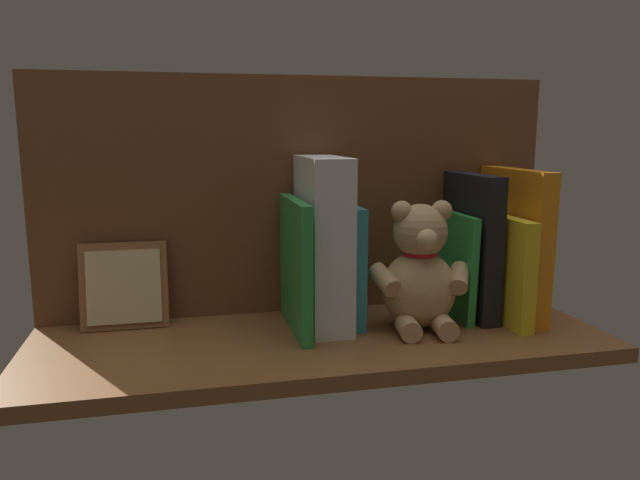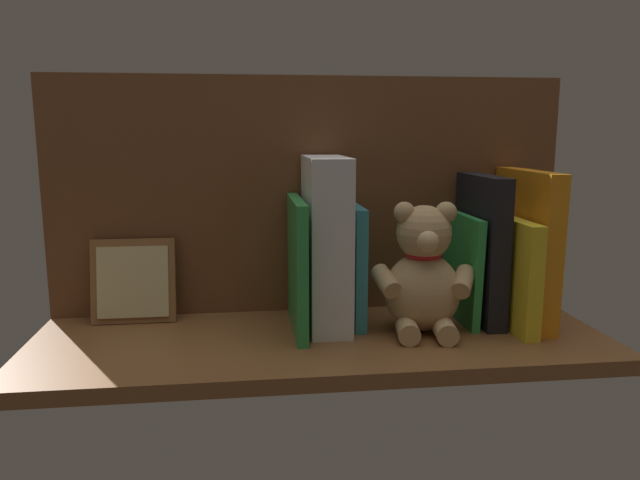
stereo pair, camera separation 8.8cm
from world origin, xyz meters
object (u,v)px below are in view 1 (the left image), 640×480
dictionary_thick_white (323,243)px  book_0 (513,243)px  picture_frame_leaning (124,286)px  teddy_bear (420,273)px

dictionary_thick_white → book_0: bearing=177.6°
dictionary_thick_white → picture_frame_leaning: bearing=-10.9°
teddy_bear → picture_frame_leaning: (44.35, -10.77, -2.16)cm
book_0 → dictionary_thick_white: bearing=-2.4°
picture_frame_leaning → teddy_bear: bearing=166.3°
book_0 → dictionary_thick_white: dictionary_thick_white is taller
teddy_bear → picture_frame_leaning: 45.69cm
book_0 → teddy_bear: bearing=11.5°
book_0 → picture_frame_leaning: 62.72cm
teddy_bear → dictionary_thick_white: size_ratio=0.75×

